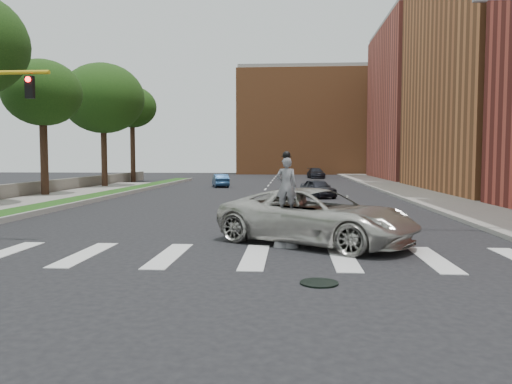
# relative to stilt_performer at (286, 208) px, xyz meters

# --- Properties ---
(ground_plane) EXTENTS (160.00, 160.00, 0.00)m
(ground_plane) POSITION_rel_stilt_performer_xyz_m (-2.19, -2.68, -1.28)
(ground_plane) COLOR black
(ground_plane) RESTS_ON ground
(grass_median) EXTENTS (2.00, 60.00, 0.25)m
(grass_median) POSITION_rel_stilt_performer_xyz_m (-13.69, 17.32, -1.15)
(grass_median) COLOR #1A4513
(grass_median) RESTS_ON ground
(median_curb) EXTENTS (0.20, 60.00, 0.28)m
(median_curb) POSITION_rel_stilt_performer_xyz_m (-12.64, 17.32, -1.14)
(median_curb) COLOR gray
(median_curb) RESTS_ON ground
(sidewalk_right) EXTENTS (5.00, 90.00, 0.18)m
(sidewalk_right) POSITION_rel_stilt_performer_xyz_m (10.31, 22.32, -1.19)
(sidewalk_right) COLOR gray
(sidewalk_right) RESTS_ON ground
(stone_wall) EXTENTS (0.50, 56.00, 1.10)m
(stone_wall) POSITION_rel_stilt_performer_xyz_m (-19.19, 19.32, -0.73)
(stone_wall) COLOR #615C53
(stone_wall) RESTS_ON ground
(manhole) EXTENTS (0.90, 0.90, 0.04)m
(manhole) POSITION_rel_stilt_performer_xyz_m (0.81, -4.68, -1.26)
(manhole) COLOR black
(manhole) RESTS_ON ground
(building_far) EXTENTS (16.00, 22.00, 20.00)m
(building_far) POSITION_rel_stilt_performer_xyz_m (19.81, 51.32, 8.72)
(building_far) COLOR #B45042
(building_far) RESTS_ON ground
(building_backdrop) EXTENTS (26.00, 14.00, 18.00)m
(building_backdrop) POSITION_rel_stilt_performer_xyz_m (3.81, 75.32, 7.72)
(building_backdrop) COLOR #A66034
(building_backdrop) RESTS_ON ground
(stilt_performer) EXTENTS (0.84, 0.55, 3.13)m
(stilt_performer) POSITION_rel_stilt_performer_xyz_m (0.00, 0.00, 0.00)
(stilt_performer) COLOR black
(stilt_performer) RESTS_ON ground
(suv_crossing) EXTENTS (7.42, 6.23, 1.89)m
(suv_crossing) POSITION_rel_stilt_performer_xyz_m (1.02, 0.66, -0.33)
(suv_crossing) COLOR #BAB8B0
(suv_crossing) RESTS_ON ground
(car_near) EXTENTS (2.89, 4.24, 1.34)m
(car_near) POSITION_rel_stilt_performer_xyz_m (2.11, 20.41, -0.61)
(car_near) COLOR black
(car_near) RESTS_ON ground
(car_mid) EXTENTS (2.28, 4.11, 1.28)m
(car_mid) POSITION_rel_stilt_performer_xyz_m (-6.79, 32.62, -0.64)
(car_mid) COLOR navy
(car_mid) RESTS_ON ground
(car_far) EXTENTS (2.58, 5.17, 1.44)m
(car_far) POSITION_rel_stilt_performer_xyz_m (3.61, 53.75, -0.56)
(car_far) COLOR black
(car_far) RESTS_ON ground
(tree_3) EXTENTS (5.68, 5.68, 10.06)m
(tree_3) POSITION_rel_stilt_performer_xyz_m (-18.03, 19.49, 6.31)
(tree_3) COLOR black
(tree_3) RESTS_ON ground
(tree_4) EXTENTS (7.78, 7.78, 11.83)m
(tree_4) POSITION_rel_stilt_performer_xyz_m (-17.72, 30.54, 7.22)
(tree_4) COLOR black
(tree_4) RESTS_ON ground
(tree_5) EXTENTS (5.64, 5.64, 11.17)m
(tree_5) POSITION_rel_stilt_performer_xyz_m (-18.36, 41.22, 7.42)
(tree_5) COLOR black
(tree_5) RESTS_ON ground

